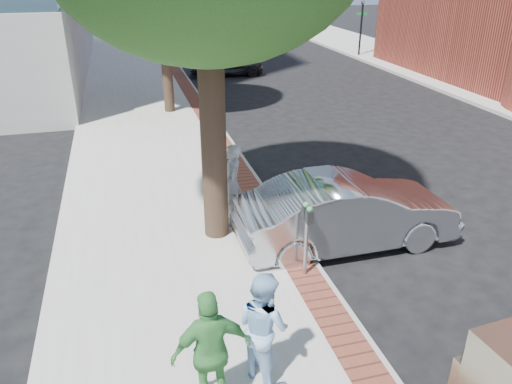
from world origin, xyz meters
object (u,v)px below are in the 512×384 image
object	(u,v)px
person_officer	(263,326)
bg_car	(226,63)
person_green	(211,351)
sedan_silver	(347,212)
person_gray	(232,185)
parking_meter	(307,225)

from	to	relation	value
person_officer	bg_car	size ratio (longest dim) A/B	0.44
person_officer	person_green	bearing A→B (deg)	87.50
person_green	sedan_silver	bearing A→B (deg)	-138.86
bg_car	sedan_silver	bearing A→B (deg)	179.43
person_green	bg_car	world-z (taller)	person_green
person_officer	person_green	distance (m)	0.84
person_gray	sedan_silver	size ratio (longest dim) A/B	0.40
person_green	bg_car	xyz separation A→B (m)	(4.76, 21.31, -0.38)
person_gray	bg_car	bearing A→B (deg)	178.10
person_gray	sedan_silver	bearing A→B (deg)	68.32
parking_meter	person_green	world-z (taller)	person_green
parking_meter	person_officer	distance (m)	2.65
person_gray	person_green	world-z (taller)	person_gray
person_gray	bg_car	xyz separation A→B (m)	(3.38, 16.41, -0.42)
person_gray	person_green	distance (m)	5.09
sedan_silver	bg_car	distance (m)	17.76
person_green	sedan_silver	world-z (taller)	person_green
parking_meter	bg_car	distance (m)	18.95
person_gray	bg_car	world-z (taller)	person_gray
parking_meter	bg_car	world-z (taller)	parking_meter
person_gray	person_officer	size ratio (longest dim) A/B	1.09
person_gray	sedan_silver	xyz separation A→B (m)	(2.14, -1.31, -0.31)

